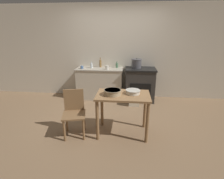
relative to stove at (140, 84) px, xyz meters
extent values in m
plane|color=#896B4C|center=(-0.68, -1.26, -0.45)|extent=(14.00, 14.00, 0.00)
cube|color=beige|center=(-0.68, 0.33, 0.83)|extent=(8.00, 0.07, 2.55)
cube|color=beige|center=(-1.12, 0.04, -0.03)|extent=(1.25, 0.50, 0.83)
cube|color=#A9A08F|center=(-1.12, 0.04, 0.40)|extent=(1.28, 0.53, 0.03)
cube|color=#2D2B28|center=(0.00, 0.00, -0.02)|extent=(0.76, 0.58, 0.86)
cube|color=black|center=(0.00, 0.00, 0.43)|extent=(0.80, 0.62, 0.04)
cube|color=black|center=(0.00, -0.29, -0.07)|extent=(0.53, 0.01, 0.36)
cube|color=#997047|center=(-0.40, -1.74, 0.31)|extent=(0.95, 0.61, 0.03)
cylinder|color=olive|center=(-0.82, -1.99, -0.08)|extent=(0.06, 0.06, 0.74)
cylinder|color=olive|center=(0.03, -1.99, -0.08)|extent=(0.06, 0.06, 0.74)
cylinder|color=olive|center=(-0.82, -1.48, -0.08)|extent=(0.06, 0.06, 0.74)
cylinder|color=olive|center=(0.03, -1.48, -0.08)|extent=(0.06, 0.06, 0.74)
cube|color=olive|center=(-1.26, -1.91, -0.04)|extent=(0.48, 0.48, 0.03)
cube|color=olive|center=(-1.30, -1.73, 0.18)|extent=(0.36, 0.11, 0.41)
cylinder|color=olive|center=(-1.38, -2.10, -0.25)|extent=(0.04, 0.04, 0.40)
cylinder|color=olive|center=(-1.06, -2.03, -0.25)|extent=(0.04, 0.04, 0.40)
cylinder|color=olive|center=(-1.46, -1.78, -0.25)|extent=(0.04, 0.04, 0.40)
cylinder|color=olive|center=(-1.14, -1.71, -0.25)|extent=(0.04, 0.04, 0.40)
cube|color=beige|center=(-0.16, -0.43, -0.28)|extent=(0.26, 0.18, 0.35)
cylinder|color=#4C4C51|center=(-0.12, 0.04, 0.55)|extent=(0.26, 0.26, 0.22)
cylinder|color=#4C4C51|center=(-0.12, 0.04, 0.67)|extent=(0.27, 0.27, 0.02)
sphere|color=black|center=(-0.12, 0.04, 0.70)|extent=(0.02, 0.02, 0.02)
cylinder|color=tan|center=(-0.58, -1.78, 0.37)|extent=(0.29, 0.29, 0.09)
cylinder|color=tan|center=(-0.58, -1.78, 0.41)|extent=(0.31, 0.31, 0.01)
cylinder|color=silver|center=(-0.22, -1.69, 0.36)|extent=(0.24, 0.24, 0.07)
cylinder|color=beige|center=(-0.22, -1.69, 0.39)|extent=(0.26, 0.26, 0.01)
cylinder|color=#517F5B|center=(-0.65, 0.18, 0.47)|extent=(0.07, 0.07, 0.12)
cylinder|color=#517F5B|center=(-0.65, 0.18, 0.56)|extent=(0.02, 0.02, 0.05)
cylinder|color=silver|center=(-1.35, 0.08, 0.48)|extent=(0.07, 0.07, 0.13)
cylinder|color=silver|center=(-1.35, 0.08, 0.56)|extent=(0.03, 0.03, 0.05)
cylinder|color=olive|center=(-1.12, 0.21, 0.51)|extent=(0.06, 0.06, 0.19)
cylinder|color=olive|center=(-1.12, 0.21, 0.65)|extent=(0.02, 0.02, 0.08)
cylinder|color=#4C6B99|center=(-1.59, -0.04, 0.45)|extent=(0.08, 0.08, 0.08)
cylinder|color=silver|center=(-0.90, -0.07, 0.47)|extent=(0.09, 0.09, 0.10)
camera|label=1|loc=(-0.30, -4.64, 1.39)|focal=28.00mm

